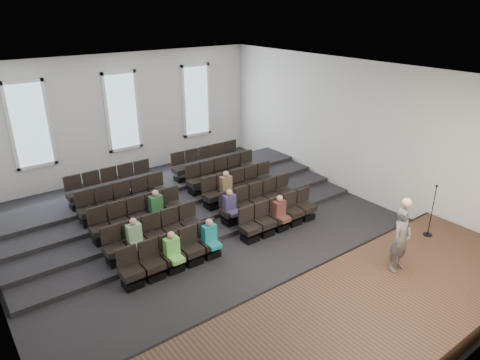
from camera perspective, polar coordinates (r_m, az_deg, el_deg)
name	(u,v)px	position (r m, az deg, el deg)	size (l,w,h in m)	color
ground	(220,240)	(13.38, -2.72, -7.95)	(14.00, 14.00, 0.00)	black
ceiling	(216,75)	(11.66, -3.18, 13.75)	(12.00, 14.00, 0.02)	white
wall_back	(122,116)	(18.32, -15.44, 8.23)	(12.00, 0.04, 5.00)	silver
wall_front	(455,283)	(8.11, 26.73, -12.16)	(12.00, 0.04, 5.00)	silver
wall_right	(355,130)	(16.26, 15.06, 6.50)	(0.04, 14.00, 5.00)	silver
stage	(350,325)	(10.19, 14.48, -18.26)	(11.80, 3.60, 0.50)	#47311E
stage_lip	(294,286)	(11.09, 7.26, -13.82)	(11.80, 0.06, 0.52)	black
risers	(171,199)	(15.73, -9.24, -2.52)	(11.80, 4.80, 0.60)	black
seating_rows	(193,203)	(14.22, -6.27, -3.01)	(6.80, 4.70, 1.67)	black
windows	(122,111)	(18.21, -15.42, 8.80)	(8.44, 0.10, 3.24)	white
audience	(204,216)	(13.05, -4.85, -4.81)	(4.85, 2.64, 1.10)	#6FD756
speaker	(401,239)	(11.44, 20.65, -7.41)	(0.62, 0.41, 1.71)	#5A5755
mic_stand	(430,221)	(13.56, 24.02, -4.96)	(0.27, 0.27, 1.60)	black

